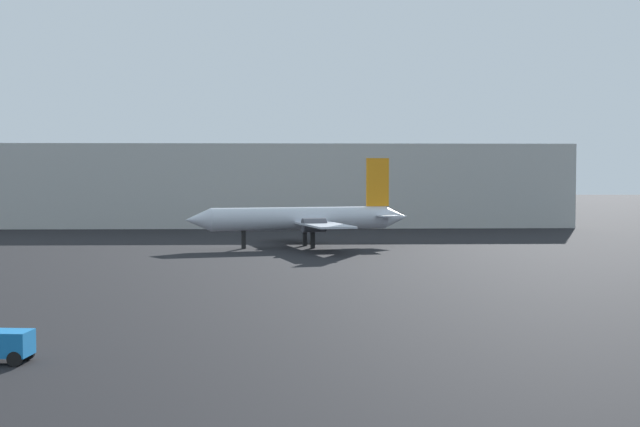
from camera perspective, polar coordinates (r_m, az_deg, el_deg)
name	(u,v)px	position (r m, az deg, el deg)	size (l,w,h in m)	color
airplane_distant	(303,218)	(88.36, -1.13, -0.33)	(23.57, 21.50, 9.26)	silver
baggage_cart	(0,344)	(36.90, -20.53, -8.16)	(2.52, 1.60, 1.30)	#1972BF
terminal_building	(233,185)	(129.62, -5.83, 1.89)	(97.06, 22.93, 11.79)	#B7B7B2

